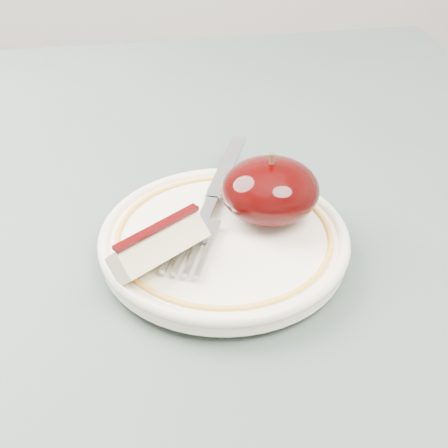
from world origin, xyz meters
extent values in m
cylinder|color=brown|center=(0.40, 0.40, 0.35)|extent=(0.05, 0.05, 0.71)
cube|color=#425148|center=(0.00, 0.00, 0.73)|extent=(0.90, 0.90, 0.04)
cylinder|color=#F3E9CC|center=(0.10, -0.01, 0.75)|extent=(0.10, 0.10, 0.01)
cylinder|color=#F3E9CC|center=(0.10, -0.01, 0.76)|extent=(0.18, 0.18, 0.01)
torus|color=#F3E9CC|center=(0.10, -0.01, 0.77)|extent=(0.18, 0.18, 0.01)
torus|color=gold|center=(0.10, -0.01, 0.77)|extent=(0.16, 0.16, 0.00)
ellipsoid|color=black|center=(0.14, 0.01, 0.79)|extent=(0.07, 0.07, 0.05)
cylinder|color=#472D19|center=(0.14, 0.01, 0.82)|extent=(0.00, 0.00, 0.01)
cube|color=beige|center=(0.05, -0.03, 0.78)|extent=(0.07, 0.06, 0.03)
cube|color=#320102|center=(0.05, -0.03, 0.80)|extent=(0.06, 0.04, 0.00)
cube|color=#95989D|center=(0.12, 0.08, 0.77)|extent=(0.05, 0.10, 0.00)
cube|color=#95989D|center=(0.09, 0.02, 0.77)|extent=(0.02, 0.03, 0.00)
cube|color=#95989D|center=(0.08, -0.01, 0.77)|extent=(0.03, 0.03, 0.00)
cube|color=#95989D|center=(0.08, -0.04, 0.77)|extent=(0.02, 0.04, 0.00)
cube|color=#95989D|center=(0.07, -0.04, 0.77)|extent=(0.02, 0.04, 0.00)
cube|color=#95989D|center=(0.07, -0.03, 0.77)|extent=(0.02, 0.04, 0.00)
cube|color=#95989D|center=(0.06, -0.03, 0.77)|extent=(0.02, 0.04, 0.00)
camera|label=1|loc=(0.04, -0.36, 1.04)|focal=50.00mm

